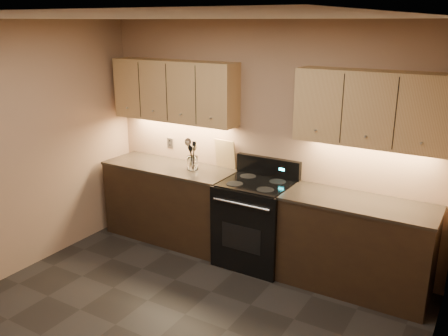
{
  "coord_description": "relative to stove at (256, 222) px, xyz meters",
  "views": [
    {
      "loc": [
        2.24,
        -2.6,
        2.58
      ],
      "look_at": [
        -0.19,
        1.45,
        1.11
      ],
      "focal_mm": 38.0,
      "sensor_mm": 36.0,
      "label": 1
    }
  ],
  "objects": [
    {
      "name": "black_spoon",
      "position": [
        -0.87,
        0.07,
        0.62
      ],
      "size": [
        0.1,
        0.16,
        0.3
      ],
      "primitive_type": null,
      "rotation": [
        0.33,
        0.07,
        0.11
      ],
      "color": "black",
      "rests_on": "utensil_crock"
    },
    {
      "name": "wall_back",
      "position": [
        -0.08,
        0.32,
        0.82
      ],
      "size": [
        4.0,
        0.04,
        2.6
      ],
      "primitive_type": "cube",
      "color": "#9F7A5D",
      "rests_on": "ground"
    },
    {
      "name": "wooden_spoon",
      "position": [
        -0.88,
        0.04,
        0.61
      ],
      "size": [
        0.11,
        0.09,
        0.29
      ],
      "primitive_type": null,
      "rotation": [
        -0.07,
        0.19,
        0.18
      ],
      "color": "tan",
      "rests_on": "utensil_crock"
    },
    {
      "name": "counter_left",
      "position": [
        -1.18,
        0.02,
        -0.01
      ],
      "size": [
        1.62,
        0.62,
        0.93
      ],
      "color": "black",
      "rests_on": "ground"
    },
    {
      "name": "ceiling",
      "position": [
        -0.08,
        -1.68,
        2.12
      ],
      "size": [
        4.0,
        4.0,
        0.0
      ],
      "primitive_type": "plane",
      "rotation": [
        3.14,
        0.0,
        0.0
      ],
      "color": "silver",
      "rests_on": "wall_back"
    },
    {
      "name": "steel_spatula",
      "position": [
        -0.83,
        0.06,
        0.64
      ],
      "size": [
        0.16,
        0.15,
        0.36
      ],
      "primitive_type": null,
      "rotation": [
        0.2,
        -0.17,
        -0.15
      ],
      "color": "silver",
      "rests_on": "utensil_crock"
    },
    {
      "name": "upper_cab_right",
      "position": [
        1.1,
        0.17,
        1.32
      ],
      "size": [
        1.44,
        0.3,
        0.7
      ],
      "primitive_type": "cube",
      "color": "tan",
      "rests_on": "wall_back"
    },
    {
      "name": "utensil_crock",
      "position": [
        -0.86,
        0.04,
        0.52
      ],
      "size": [
        0.15,
        0.15,
        0.16
      ],
      "color": "white",
      "rests_on": "counter_left"
    },
    {
      "name": "cutting_board",
      "position": [
        -0.56,
        0.29,
        0.62
      ],
      "size": [
        0.27,
        0.08,
        0.34
      ],
      "primitive_type": "cube",
      "rotation": [
        0.13,
        0.0,
        -0.08
      ],
      "color": "tan",
      "rests_on": "counter_left"
    },
    {
      "name": "outlet_plate",
      "position": [
        -1.38,
        0.31,
        0.64
      ],
      "size": [
        0.08,
        0.01,
        0.12
      ],
      "primitive_type": "cube",
      "color": "#B2B5BA",
      "rests_on": "wall_back"
    },
    {
      "name": "stove",
      "position": [
        0.0,
        0.0,
        0.0
      ],
      "size": [
        0.76,
        0.68,
        1.14
      ],
      "color": "black",
      "rests_on": "ground"
    },
    {
      "name": "wall_right",
      "position": [
        1.92,
        -1.68,
        0.82
      ],
      "size": [
        0.04,
        4.0,
        2.6
      ],
      "primitive_type": "cube",
      "color": "#9F7A5D",
      "rests_on": "ground"
    },
    {
      "name": "black_turner",
      "position": [
        -0.84,
        0.02,
        0.63
      ],
      "size": [
        0.11,
        0.12,
        0.34
      ],
      "primitive_type": null,
      "rotation": [
        -0.04,
        0.05,
        0.34
      ],
      "color": "black",
      "rests_on": "utensil_crock"
    },
    {
      "name": "steel_skimmer",
      "position": [
        -0.84,
        0.03,
        0.64
      ],
      "size": [
        0.2,
        0.15,
        0.36
      ],
      "primitive_type": null,
      "rotation": [
        -0.2,
        -0.31,
        0.14
      ],
      "color": "silver",
      "rests_on": "utensil_crock"
    },
    {
      "name": "counter_right",
      "position": [
        1.1,
        0.02,
        -0.01
      ],
      "size": [
        1.46,
        0.62,
        0.93
      ],
      "color": "black",
      "rests_on": "ground"
    },
    {
      "name": "upper_cab_left",
      "position": [
        -1.18,
        0.17,
        1.32
      ],
      "size": [
        1.6,
        0.3,
        0.7
      ],
      "primitive_type": "cube",
      "color": "tan",
      "rests_on": "wall_back"
    }
  ]
}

